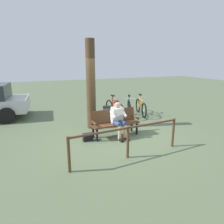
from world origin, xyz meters
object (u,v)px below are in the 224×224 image
bench (114,121)px  person_reading (118,117)px  bicycle_orange (141,107)px  handbag (88,137)px  bicycle_silver (129,108)px  bicycle_red (115,108)px  tree_trunk (91,85)px  litter_bin (107,116)px

bench → person_reading: 0.23m
bicycle_orange → person_reading: bearing=-30.2°
bench → person_reading: (-0.06, 0.16, 0.16)m
handbag → bicycle_silver: bearing=-140.7°
bicycle_red → bicycle_orange: bearing=73.0°
tree_trunk → bicycle_silver: tree_trunk is taller
handbag → litter_bin: bearing=-135.3°
tree_trunk → bicycle_orange: size_ratio=1.93×
tree_trunk → litter_bin: 1.32m
person_reading → handbag: size_ratio=4.00×
bicycle_orange → bicycle_red: bearing=-86.5°
bicycle_silver → bicycle_orange: bearing=114.2°
bicycle_orange → bicycle_silver: (0.60, 0.01, 0.00)m
bench → tree_trunk: tree_trunk is taller
person_reading → bicycle_silver: 2.57m
litter_bin → bicycle_red: size_ratio=0.47×
bicycle_orange → bicycle_silver: size_ratio=1.05×
bench → bicycle_orange: bearing=-141.0°
handbag → bicycle_orange: bicycle_orange is taller
bench → litter_bin: bearing=-99.7°
handbag → bicycle_silver: bicycle_silver is taller
tree_trunk → bicycle_red: size_ratio=1.88×
tree_trunk → bicycle_silver: bearing=-156.9°
handbag → bicycle_silver: size_ratio=0.19×
person_reading → tree_trunk: bearing=-69.7°
bench → bicycle_red: bearing=-116.4°
handbag → bicycle_orange: size_ratio=0.18×
tree_trunk → bicycle_red: (-1.40, -1.10, -1.22)m
person_reading → bicycle_orange: person_reading is taller
bench → bicycle_orange: bicycle_orange is taller
bicycle_silver → tree_trunk: bearing=-43.4°
handbag → litter_bin: 1.53m
tree_trunk → litter_bin: bearing=166.7°
person_reading → tree_trunk: tree_trunk is taller
bicycle_orange → bicycle_red: same height
handbag → tree_trunk: 1.95m
person_reading → bicycle_silver: person_reading is taller
person_reading → bicycle_orange: 2.96m
tree_trunk → bicycle_orange: 3.00m
bicycle_red → person_reading: bearing=-26.4°
litter_bin → bicycle_red: bearing=-123.8°
tree_trunk → bicycle_red: tree_trunk is taller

